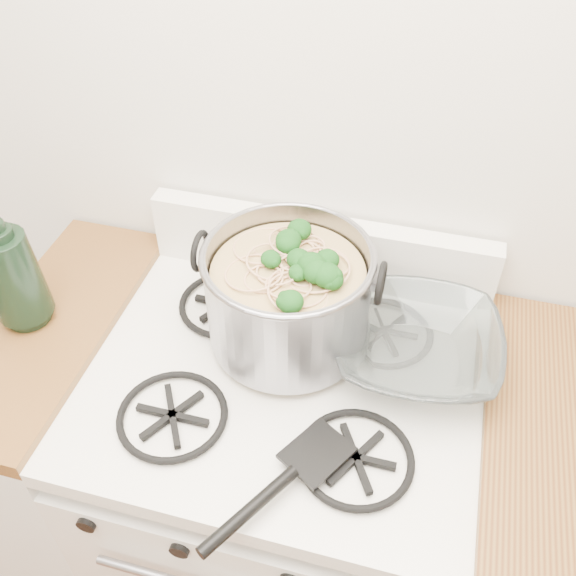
% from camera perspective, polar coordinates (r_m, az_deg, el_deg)
% --- Properties ---
extents(gas_range, '(0.76, 0.66, 0.92)m').
position_cam_1_polar(gas_range, '(1.65, -0.33, -18.12)').
color(gas_range, white).
rests_on(gas_range, ground).
extents(counter_left, '(0.25, 0.65, 0.92)m').
position_cam_1_polar(counter_left, '(1.77, -16.74, -13.16)').
color(counter_left, silver).
rests_on(counter_left, ground).
extents(stock_pot, '(0.36, 0.33, 0.22)m').
position_cam_1_polar(stock_pot, '(1.23, 0.00, -0.76)').
color(stock_pot, gray).
rests_on(stock_pot, gas_range).
extents(spatula, '(0.41, 0.41, 0.02)m').
position_cam_1_polar(spatula, '(1.12, 2.60, -14.23)').
color(spatula, black).
rests_on(spatula, gas_range).
extents(glass_bowl, '(0.14, 0.14, 0.03)m').
position_cam_1_polar(glass_bowl, '(1.27, 11.26, -5.74)').
color(glass_bowl, white).
rests_on(glass_bowl, gas_range).
extents(bottle, '(0.14, 0.14, 0.30)m').
position_cam_1_polar(bottle, '(1.35, -23.55, 1.97)').
color(bottle, black).
rests_on(bottle, counter_left).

